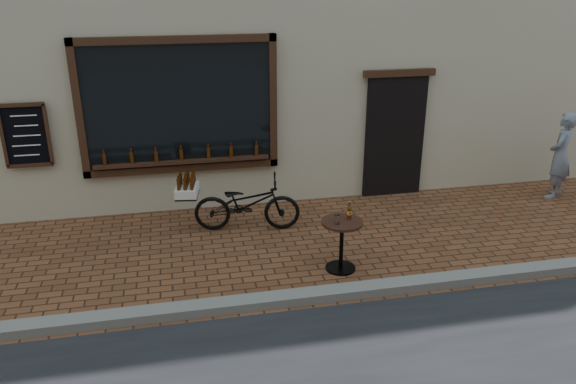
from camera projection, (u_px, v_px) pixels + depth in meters
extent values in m
plane|color=#58321C|center=(350.00, 304.00, 7.06)|extent=(90.00, 90.00, 0.00)
cube|color=slate|center=(346.00, 292.00, 7.22)|extent=(90.00, 0.25, 0.12)
cube|color=black|center=(179.00, 106.00, 9.16)|extent=(3.00, 0.06, 2.00)
cube|color=black|center=(174.00, 40.00, 8.75)|extent=(3.24, 0.10, 0.12)
cube|color=black|center=(183.00, 168.00, 9.53)|extent=(3.24, 0.10, 0.12)
cube|color=black|center=(79.00, 111.00, 8.84)|extent=(0.12, 0.10, 2.24)
cube|color=black|center=(273.00, 102.00, 9.44)|extent=(0.12, 0.10, 2.24)
cube|color=black|center=(183.00, 161.00, 9.44)|extent=(2.90, 0.16, 0.05)
cube|color=black|center=(394.00, 137.00, 10.17)|extent=(1.10, 0.10, 2.20)
cube|color=black|center=(400.00, 73.00, 9.72)|extent=(1.30, 0.10, 0.12)
cube|color=black|center=(26.00, 135.00, 8.82)|extent=(0.62, 0.04, 0.92)
cylinder|color=#3D1C07|center=(105.00, 159.00, 9.15)|extent=(0.06, 0.06, 0.19)
cylinder|color=#3D1C07|center=(131.00, 158.00, 9.23)|extent=(0.06, 0.06, 0.19)
cylinder|color=#3D1C07|center=(157.00, 156.00, 9.31)|extent=(0.06, 0.06, 0.19)
cylinder|color=#3D1C07|center=(183.00, 155.00, 9.39)|extent=(0.06, 0.06, 0.19)
cylinder|color=#3D1C07|center=(208.00, 153.00, 9.47)|extent=(0.06, 0.06, 0.19)
cylinder|color=#3D1C07|center=(232.00, 152.00, 9.55)|extent=(0.06, 0.06, 0.19)
cylinder|color=#3D1C07|center=(256.00, 150.00, 9.63)|extent=(0.06, 0.06, 0.19)
imported|color=black|center=(247.00, 204.00, 8.96)|extent=(1.76, 0.86, 0.89)
cube|color=black|center=(187.00, 195.00, 8.86)|extent=(0.41, 0.52, 0.03)
cube|color=silver|center=(187.00, 190.00, 8.83)|extent=(0.41, 0.54, 0.14)
cylinder|color=#3D1C07|center=(191.00, 184.00, 8.61)|extent=(0.06, 0.06, 0.19)
cylinder|color=#3D1C07|center=(185.00, 184.00, 8.61)|extent=(0.06, 0.06, 0.19)
cylinder|color=#3D1C07|center=(179.00, 184.00, 8.60)|extent=(0.06, 0.06, 0.19)
cylinder|color=#3D1C07|center=(192.00, 182.00, 8.72)|extent=(0.06, 0.06, 0.19)
cylinder|color=#3D1C07|center=(186.00, 182.00, 8.72)|extent=(0.06, 0.06, 0.19)
cylinder|color=#3D1C07|center=(180.00, 182.00, 8.71)|extent=(0.06, 0.06, 0.19)
cylinder|color=#3D1C07|center=(193.00, 179.00, 8.83)|extent=(0.06, 0.06, 0.19)
cylinder|color=#3D1C07|center=(187.00, 179.00, 8.83)|extent=(0.06, 0.06, 0.19)
cylinder|color=#3D1C07|center=(181.00, 179.00, 8.82)|extent=(0.06, 0.06, 0.19)
cylinder|color=#3D1C07|center=(194.00, 176.00, 8.94)|extent=(0.06, 0.06, 0.19)
cylinder|color=#3D1C07|center=(188.00, 176.00, 8.94)|extent=(0.06, 0.06, 0.19)
cylinder|color=black|center=(340.00, 268.00, 7.90)|extent=(0.42, 0.42, 0.03)
cylinder|color=black|center=(341.00, 246.00, 7.77)|extent=(0.06, 0.06, 0.67)
cylinder|color=black|center=(342.00, 222.00, 7.64)|extent=(0.57, 0.57, 0.04)
cylinder|color=gold|center=(349.00, 213.00, 7.67)|extent=(0.06, 0.06, 0.06)
cylinder|color=white|center=(337.00, 219.00, 7.53)|extent=(0.07, 0.07, 0.12)
imported|color=slate|center=(560.00, 155.00, 10.14)|extent=(0.70, 0.66, 1.60)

